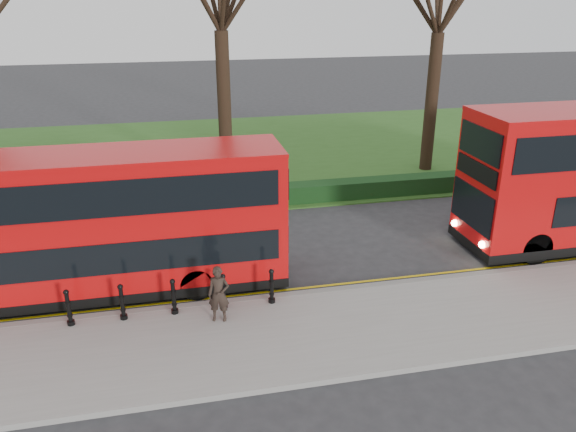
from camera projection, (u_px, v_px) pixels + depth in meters
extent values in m
plane|color=#28282B|center=(200.00, 291.00, 16.91)|extent=(120.00, 120.00, 0.00)
cube|color=gray|center=(208.00, 346.00, 14.16)|extent=(60.00, 4.00, 0.15)
cube|color=slate|center=(202.00, 306.00, 15.97)|extent=(60.00, 0.25, 0.16)
cube|color=#2A521B|center=(180.00, 156.00, 30.48)|extent=(60.00, 18.00, 0.06)
cube|color=black|center=(187.00, 201.00, 22.92)|extent=(60.00, 0.90, 0.80)
cube|color=yellow|center=(201.00, 303.00, 16.27)|extent=(60.00, 0.10, 0.01)
cube|color=yellow|center=(201.00, 299.00, 16.45)|extent=(60.00, 0.10, 0.01)
cylinder|color=black|center=(225.00, 111.00, 25.08)|extent=(0.60, 0.60, 6.83)
cylinder|color=black|center=(431.00, 104.00, 27.10)|extent=(0.60, 0.60, 6.61)
cylinder|color=black|center=(69.00, 308.00, 14.75)|extent=(0.15, 0.15, 1.00)
cylinder|color=black|center=(122.00, 303.00, 15.02)|extent=(0.15, 0.15, 1.00)
cylinder|color=black|center=(174.00, 297.00, 15.29)|extent=(0.15, 0.15, 1.00)
cylinder|color=black|center=(223.00, 292.00, 15.56)|extent=(0.15, 0.15, 1.00)
cylinder|color=black|center=(272.00, 287.00, 15.83)|extent=(0.15, 0.15, 1.00)
cube|color=#B80A0B|center=(99.00, 220.00, 16.10)|extent=(10.62, 2.41, 3.91)
cube|color=black|center=(108.00, 282.00, 16.85)|extent=(10.64, 2.43, 0.29)
cube|color=black|center=(128.00, 258.00, 15.42)|extent=(8.49, 0.04, 0.92)
cube|color=black|center=(90.00, 201.00, 14.61)|extent=(10.04, 0.04, 1.01)
cylinder|color=black|center=(197.00, 284.00, 16.33)|extent=(0.97, 0.29, 0.97)
cylinder|color=black|center=(193.00, 253.00, 18.26)|extent=(0.97, 0.29, 0.97)
cube|color=black|center=(477.00, 170.00, 18.31)|extent=(0.06, 2.41, 0.60)
cylinder|color=black|center=(535.00, 248.00, 18.47)|extent=(1.09, 0.33, 1.09)
cylinder|color=black|center=(495.00, 220.00, 20.65)|extent=(1.09, 0.33, 1.09)
imported|color=black|center=(219.00, 294.00, 14.86)|extent=(0.65, 0.50, 1.58)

